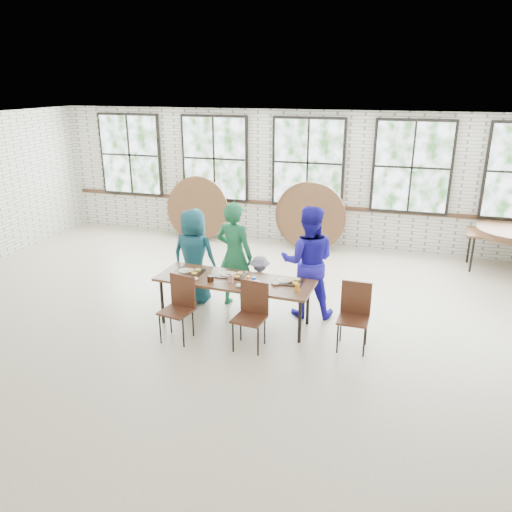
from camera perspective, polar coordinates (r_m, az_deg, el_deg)
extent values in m
plane|color=beige|center=(7.68, -0.86, -8.37)|extent=(12.00, 12.00, 0.00)
plane|color=white|center=(6.82, -0.99, 14.54)|extent=(12.00, 12.00, 0.00)
plane|color=silver|center=(11.36, 5.95, 8.74)|extent=(12.00, 0.00, 12.00)
plane|color=silver|center=(3.52, -24.69, -18.77)|extent=(12.00, 0.00, 12.00)
cube|color=#422819|center=(11.46, 5.82, 5.77)|extent=(11.80, 0.05, 0.08)
cube|color=black|center=(12.79, -14.16, 11.16)|extent=(1.62, 0.05, 1.97)
cube|color=white|center=(12.76, -14.24, 11.14)|extent=(1.50, 0.01, 1.85)
cube|color=black|center=(11.84, -4.75, 11.05)|extent=(1.62, 0.05, 1.97)
cube|color=white|center=(11.81, -4.81, 11.02)|extent=(1.50, 0.01, 1.85)
cube|color=black|center=(11.24, 5.96, 10.57)|extent=(1.62, 0.05, 1.97)
cube|color=white|center=(11.21, 5.93, 10.54)|extent=(1.50, 0.01, 1.85)
cube|color=black|center=(11.06, 17.39, 9.66)|extent=(1.62, 0.05, 1.97)
cube|color=white|center=(11.02, 17.39, 9.63)|extent=(1.50, 0.01, 1.85)
cube|color=brown|center=(7.56, -2.47, -2.83)|extent=(2.44, 0.93, 0.04)
cylinder|color=black|center=(7.85, -10.66, -5.23)|extent=(0.05, 0.05, 0.70)
cylinder|color=black|center=(8.34, -8.81, -3.61)|extent=(0.05, 0.05, 0.70)
cylinder|color=black|center=(7.19, 5.03, -7.34)|extent=(0.05, 0.05, 0.70)
cylinder|color=black|center=(7.72, 5.94, -5.41)|extent=(0.05, 0.05, 0.70)
cube|color=#4B2719|center=(7.28, -9.13, -6.30)|extent=(0.49, 0.47, 0.03)
cube|color=#4B2719|center=(7.32, -8.36, -3.97)|extent=(0.42, 0.11, 0.50)
cylinder|color=black|center=(7.32, -10.90, -8.26)|extent=(0.02, 0.02, 0.44)
cylinder|color=black|center=(7.59, -9.73, -7.15)|extent=(0.02, 0.02, 0.44)
cylinder|color=black|center=(7.18, -8.30, -8.71)|extent=(0.02, 0.02, 0.44)
cylinder|color=black|center=(7.45, -7.22, -7.55)|extent=(0.02, 0.02, 0.44)
cube|color=#4B2719|center=(6.98, -0.81, -7.22)|extent=(0.47, 0.45, 0.03)
cube|color=#4B2719|center=(7.03, -0.17, -4.77)|extent=(0.42, 0.08, 0.50)
cylinder|color=black|center=(6.99, -2.64, -9.31)|extent=(0.02, 0.02, 0.44)
cylinder|color=black|center=(7.28, -1.76, -8.09)|extent=(0.02, 0.02, 0.44)
cylinder|color=black|center=(6.90, 0.23, -9.73)|extent=(0.02, 0.02, 0.44)
cylinder|color=black|center=(7.18, 0.99, -8.47)|extent=(0.02, 0.02, 0.44)
cube|color=#4B2719|center=(7.08, 11.04, -7.18)|extent=(0.43, 0.41, 0.03)
cube|color=#4B2719|center=(7.15, 11.37, -4.73)|extent=(0.42, 0.04, 0.50)
cylinder|color=black|center=(7.05, 9.30, -9.30)|extent=(0.02, 0.02, 0.44)
cylinder|color=black|center=(7.35, 9.66, -8.07)|extent=(0.02, 0.02, 0.44)
cylinder|color=black|center=(7.03, 12.25, -9.61)|extent=(0.02, 0.02, 0.44)
cylinder|color=black|center=(7.33, 12.48, -8.36)|extent=(0.02, 0.02, 0.44)
imported|color=#1C5E6A|center=(8.42, -7.08, 0.02)|extent=(0.81, 0.56, 1.61)
imported|color=#1B683F|center=(8.14, -2.46, 0.09)|extent=(0.73, 0.56, 1.78)
imported|color=#181138|center=(8.17, 0.44, -3.04)|extent=(0.60, 0.36, 0.92)
imported|color=#2219B4|center=(7.85, 5.96, -0.66)|extent=(0.97, 0.81, 1.80)
cylinder|color=black|center=(10.66, 23.45, 0.11)|extent=(0.04, 0.04, 0.70)
cylinder|color=black|center=(11.18, 23.17, 1.00)|extent=(0.04, 0.04, 0.70)
cube|color=black|center=(7.89, -7.66, -1.80)|extent=(0.44, 0.33, 0.02)
cube|color=black|center=(7.70, -2.87, -2.18)|extent=(0.44, 0.33, 0.02)
cube|color=black|center=(7.46, 3.72, -2.93)|extent=(0.44, 0.33, 0.02)
cylinder|color=black|center=(7.47, -5.26, -2.61)|extent=(0.09, 0.09, 0.09)
cube|color=red|center=(7.41, -2.88, -2.69)|extent=(0.07, 0.07, 0.11)
cylinder|color=blue|center=(7.38, -0.25, -2.78)|extent=(0.07, 0.07, 0.10)
cylinder|color=orange|center=(7.13, 4.74, -3.64)|extent=(0.07, 0.07, 0.11)
cylinder|color=white|center=(7.20, -0.08, -3.39)|extent=(0.17, 0.17, 0.10)
ellipsoid|color=white|center=(7.56, -7.04, -2.59)|extent=(0.11, 0.11, 0.05)
ellipsoid|color=white|center=(7.26, -1.92, -3.39)|extent=(0.11, 0.11, 0.05)
ellipsoid|color=white|center=(7.35, 2.24, -3.13)|extent=(0.11, 0.11, 0.05)
cylinder|color=brown|center=(11.94, -6.80, 5.47)|extent=(1.50, 0.39, 1.47)
cylinder|color=brown|center=(11.82, -6.72, 5.34)|extent=(1.50, 0.31, 1.48)
cylinder|color=brown|center=(11.18, 5.99, 4.54)|extent=(1.50, 0.20, 1.50)
cylinder|color=brown|center=(11.07, 6.38, 4.38)|extent=(1.50, 0.24, 1.49)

